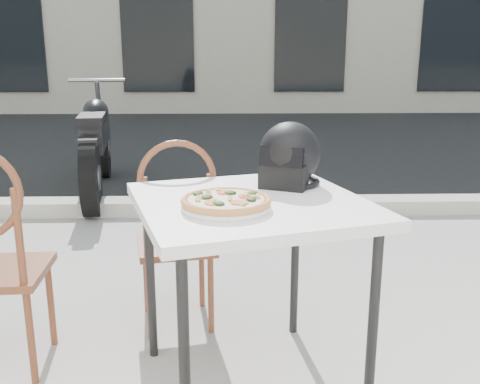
{
  "coord_description": "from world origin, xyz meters",
  "views": [
    {
      "loc": [
        -0.21,
        -1.38,
        1.31
      ],
      "look_at": [
        -0.16,
        0.46,
        0.83
      ],
      "focal_mm": 40.0,
      "sensor_mm": 36.0,
      "label": 1
    }
  ],
  "objects_px": {
    "cafe_chair_main": "(177,226)",
    "helmet": "(289,157)",
    "pizza": "(226,200)",
    "motorcycle": "(97,145)",
    "plate": "(226,207)",
    "cafe_table_main": "(251,217)"
  },
  "relations": [
    {
      "from": "cafe_chair_main",
      "to": "helmet",
      "type": "bearing_deg",
      "value": 142.45
    },
    {
      "from": "pizza",
      "to": "motorcycle",
      "type": "height_order",
      "value": "motorcycle"
    },
    {
      "from": "cafe_chair_main",
      "to": "pizza",
      "type": "bearing_deg",
      "value": 99.96
    },
    {
      "from": "plate",
      "to": "motorcycle",
      "type": "distance_m",
      "value": 3.52
    },
    {
      "from": "plate",
      "to": "helmet",
      "type": "distance_m",
      "value": 0.46
    },
    {
      "from": "helmet",
      "to": "cafe_chair_main",
      "type": "height_order",
      "value": "helmet"
    },
    {
      "from": "pizza",
      "to": "helmet",
      "type": "xyz_separation_m",
      "value": [
        0.26,
        0.36,
        0.08
      ]
    },
    {
      "from": "cafe_table_main",
      "to": "pizza",
      "type": "xyz_separation_m",
      "value": [
        -0.09,
        -0.13,
        0.1
      ]
    },
    {
      "from": "plate",
      "to": "helmet",
      "type": "bearing_deg",
      "value": 54.21
    },
    {
      "from": "cafe_table_main",
      "to": "motorcycle",
      "type": "distance_m",
      "value": 3.42
    },
    {
      "from": "helmet",
      "to": "cafe_chair_main",
      "type": "relative_size",
      "value": 0.36
    },
    {
      "from": "cafe_table_main",
      "to": "motorcycle",
      "type": "xyz_separation_m",
      "value": [
        -1.32,
        3.15,
        -0.24
      ]
    },
    {
      "from": "helmet",
      "to": "motorcycle",
      "type": "xyz_separation_m",
      "value": [
        -1.49,
        2.92,
        -0.43
      ]
    },
    {
      "from": "plate",
      "to": "pizza",
      "type": "height_order",
      "value": "pizza"
    },
    {
      "from": "cafe_table_main",
      "to": "motorcycle",
      "type": "relative_size",
      "value": 0.48
    },
    {
      "from": "cafe_table_main",
      "to": "helmet",
      "type": "bearing_deg",
      "value": 54.07
    },
    {
      "from": "pizza",
      "to": "helmet",
      "type": "height_order",
      "value": "helmet"
    },
    {
      "from": "plate",
      "to": "helmet",
      "type": "xyz_separation_m",
      "value": [
        0.26,
        0.36,
        0.11
      ]
    },
    {
      "from": "pizza",
      "to": "motorcycle",
      "type": "distance_m",
      "value": 3.52
    },
    {
      "from": "cafe_table_main",
      "to": "cafe_chair_main",
      "type": "height_order",
      "value": "cafe_chair_main"
    },
    {
      "from": "motorcycle",
      "to": "pizza",
      "type": "bearing_deg",
      "value": -78.26
    },
    {
      "from": "helmet",
      "to": "cafe_table_main",
      "type": "bearing_deg",
      "value": -102.62
    }
  ]
}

